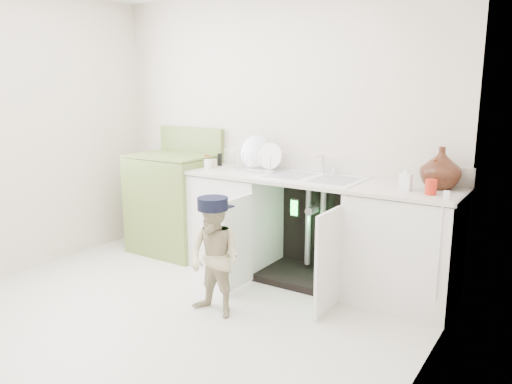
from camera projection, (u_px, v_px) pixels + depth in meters
ground at (167, 316)px, 3.66m from camera, size 3.50×3.50×0.00m
room_shell at (160, 147)px, 3.40m from camera, size 6.00×5.50×1.26m
counter_run at (314, 228)px, 4.24m from camera, size 2.44×1.02×1.21m
avocado_stove at (175, 202)px, 5.03m from camera, size 0.80×0.65×1.24m
repair_worker at (215, 256)px, 3.60m from camera, size 0.56×0.81×0.88m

